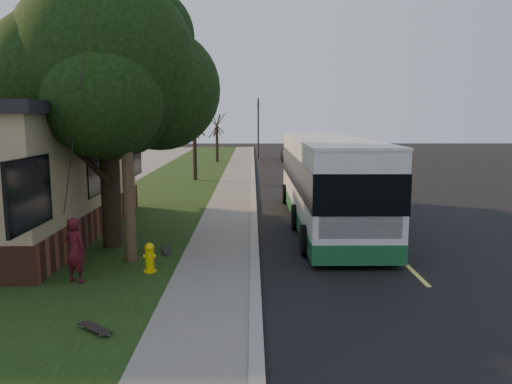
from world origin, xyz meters
The scene contains 17 objects.
ground centered at (0.00, 0.00, 0.00)m, with size 120.00×120.00×0.00m, color black.
road centered at (4.00, 10.00, 0.01)m, with size 8.00×80.00×0.01m, color black.
curb centered at (0.00, 10.00, 0.06)m, with size 0.25×80.00×0.12m, color gray.
sidewalk centered at (-1.00, 10.00, 0.04)m, with size 2.00×80.00×0.08m, color slate.
grass_verge centered at (-4.50, 10.00, 0.04)m, with size 5.00×80.00×0.07m, color black.
fire_hydrant centered at (-2.60, 0.00, 0.43)m, with size 0.32×0.32×0.74m.
utility_pole centered at (-3.31, 0.99, 4.63)m, with size 2.86×3.21×9.07m.
leafy_tree centered at (-4.17, 2.65, 5.17)m, with size 6.30×6.00×7.80m.
bare_tree_near centered at (-3.50, 18.00, 2.15)m, with size 1.38×1.21×4.31m.
bare_tree_far centered at (-3.00, 30.00, 2.00)m, with size 1.38×1.21×4.03m.
traffic_signal centered at (0.50, 34.00, 3.16)m, with size 0.18×0.22×5.50m.
transit_bus centered at (2.63, 5.87, 1.66)m, with size 2.66×11.53×3.12m.
skateboarder centered at (-4.15, -0.74, 0.84)m, with size 0.56×0.37×1.53m, color #4E0F17.
skateboard_main centered at (-2.50, 1.85, 0.13)m, with size 0.39×0.85×0.08m.
skateboard_spare centered at (-2.88, -3.46, 0.13)m, with size 0.76×0.67×0.08m.
dumpster centered at (-9.50, 8.62, 0.64)m, with size 1.67×1.53×1.20m.
distant_car centered at (3.46, 31.80, 0.83)m, with size 1.96×4.87×1.66m, color black.
Camera 1 is at (-0.07, -11.93, 3.89)m, focal length 35.00 mm.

